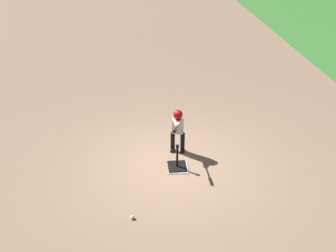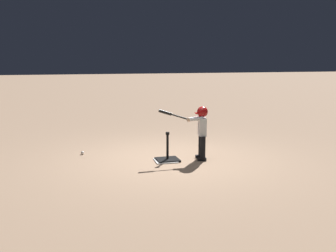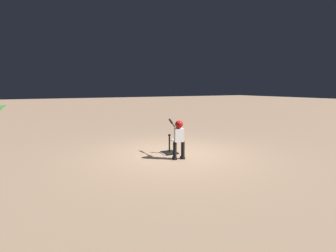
% 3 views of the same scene
% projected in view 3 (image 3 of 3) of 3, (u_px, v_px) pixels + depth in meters
% --- Properties ---
extents(ground_plane, '(90.00, 90.00, 0.00)m').
position_uv_depth(ground_plane, '(174.00, 154.00, 8.02)').
color(ground_plane, '#93755B').
extents(home_plate, '(0.46, 0.46, 0.02)m').
position_uv_depth(home_plate, '(168.00, 153.00, 8.09)').
color(home_plate, white).
rests_on(home_plate, ground_plane).
extents(batting_tee, '(0.46, 0.41, 0.59)m').
position_uv_depth(batting_tee, '(169.00, 151.00, 8.05)').
color(batting_tee, black).
rests_on(batting_tee, ground_plane).
extents(batter_child, '(1.00, 0.38, 1.10)m').
position_uv_depth(batter_child, '(179.00, 135.00, 7.33)').
color(batter_child, black).
rests_on(batter_child, ground_plane).
extents(baseball, '(0.07, 0.07, 0.07)m').
position_uv_depth(baseball, '(173.00, 140.00, 9.96)').
color(baseball, white).
rests_on(baseball, ground_plane).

